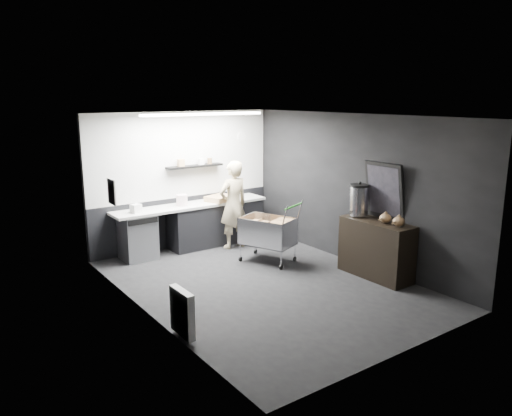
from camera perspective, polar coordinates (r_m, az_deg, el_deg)
floor at (r=8.23m, az=0.92°, el=-8.66°), size 5.50×5.50×0.00m
ceiling at (r=7.67m, az=0.99°, el=10.47°), size 5.50×5.50×0.00m
wall_back at (r=10.14m, az=-8.33°, el=3.24°), size 5.50×0.00×5.50m
wall_front at (r=5.93m, az=16.99°, el=-4.06°), size 5.50×0.00×5.50m
wall_left at (r=6.87m, az=-12.59°, el=-1.51°), size 0.00×5.50×5.50m
wall_right at (r=9.15m, az=11.09°, el=2.10°), size 0.00×5.50×5.50m
kitchen_wall_panel at (r=10.06m, az=-8.37°, el=6.04°), size 3.95×0.02×1.70m
dado_panel at (r=10.30m, az=-8.13°, el=-1.44°), size 3.95×0.02×1.00m
floating_shelf at (r=10.08m, az=-7.03°, el=4.78°), size 1.20×0.22×0.04m
wall_clock at (r=10.73m, az=-1.67°, el=8.19°), size 0.20×0.03×0.20m
poster at (r=8.03m, az=-16.19°, el=1.80°), size 0.02×0.30×0.40m
poster_red_band at (r=8.01m, az=-16.19°, el=2.29°), size 0.02×0.22×0.10m
radiator at (r=6.45m, az=-8.43°, el=-11.73°), size 0.10×0.50×0.60m
ceiling_strip at (r=9.22m, az=-5.98°, el=10.61°), size 2.40×0.20×0.04m
prep_counter at (r=10.11m, az=-6.62°, el=-1.92°), size 3.20×0.61×0.90m
person at (r=9.91m, az=-2.61°, el=0.37°), size 0.66×0.45×1.76m
shopping_cart at (r=9.14m, az=1.33°, el=-2.92°), size 0.97×1.24×1.12m
sideboard at (r=8.63m, az=13.48°, el=-3.72°), size 0.55×1.29×1.93m
fire_extinguisher at (r=6.58m, az=-7.97°, el=-12.05°), size 0.16×0.16×0.54m
cardboard_box at (r=10.19m, az=-4.14°, el=1.12°), size 0.64×0.56×0.11m
pink_tub at (r=9.82m, az=-8.47°, el=0.90°), size 0.22×0.22×0.22m
white_container at (r=9.40m, az=-13.56°, el=-0.05°), size 0.21×0.18×0.16m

